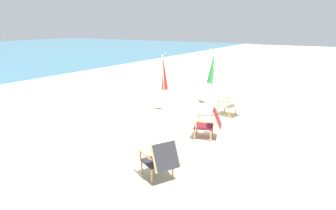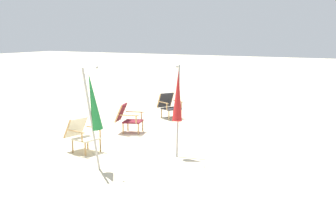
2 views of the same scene
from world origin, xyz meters
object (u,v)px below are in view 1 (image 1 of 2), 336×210
(beach_chair_back_left, at_px, (161,159))
(umbrella_furled_green, at_px, (212,68))
(beach_chair_front_left, at_px, (232,104))
(umbrella_furled_red, at_px, (164,74))
(beach_chair_mid_center, at_px, (210,123))

(beach_chair_back_left, height_order, umbrella_furled_green, umbrella_furled_green)
(beach_chair_front_left, distance_m, umbrella_furled_green, 1.84)
(beach_chair_front_left, relative_size, umbrella_furled_red, 0.40)
(umbrella_furled_green, xyz_separation_m, umbrella_furled_red, (-1.85, 0.94, -0.04))
(beach_chair_back_left, relative_size, umbrella_furled_green, 0.43)
(beach_chair_front_left, bearing_deg, beach_chair_mid_center, -174.71)
(umbrella_furled_green, bearing_deg, beach_chair_front_left, -131.17)
(beach_chair_mid_center, xyz_separation_m, umbrella_furled_red, (1.42, 2.32, 0.92))
(beach_chair_back_left, relative_size, beach_chair_mid_center, 1.06)
(beach_chair_back_left, height_order, beach_chair_front_left, beach_chair_back_left)
(beach_chair_mid_center, xyz_separation_m, umbrella_furled_green, (3.26, 1.39, 0.95))
(beach_chair_front_left, bearing_deg, umbrella_furled_red, 111.02)
(beach_chair_mid_center, height_order, umbrella_furled_green, umbrella_furled_green)
(beach_chair_back_left, height_order, beach_chair_mid_center, beach_chair_mid_center)
(umbrella_furled_red, bearing_deg, beach_chair_back_left, -148.48)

